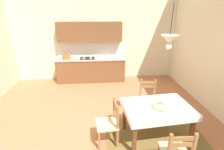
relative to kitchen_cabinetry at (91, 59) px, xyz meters
The scene contains 9 objects.
ground_plane 3.16m from the kitchen_cabinetry, 85.93° to the right, with size 6.68×7.19×0.10m, color #B7704C.
wall_back 1.25m from the kitchen_cabinetry, 57.06° to the left, with size 6.68×0.12×4.08m, color beige.
area_rug 3.81m from the kitchen_cabinetry, 66.83° to the right, with size 2.10×1.60×0.01m, color olive.
kitchen_cabinetry is the anchor object (origin of this frame).
dining_table 3.63m from the kitchen_cabinetry, 66.21° to the right, with size 1.43×1.05×0.75m.
dining_chair_kitchen_side 2.94m from the kitchen_cabinetry, 58.31° to the right, with size 0.45×0.45×0.93m.
dining_chair_tv_side 3.44m from the kitchen_cabinetry, 82.01° to the right, with size 0.46×0.46×0.93m.
fruit_bowl 3.70m from the kitchen_cabinetry, 66.22° to the right, with size 0.30×0.30×0.12m.
pendant_lamp 3.77m from the kitchen_cabinetry, 63.40° to the right, with size 0.32×0.32×0.80m.
Camera 1 is at (0.10, -3.11, 2.53)m, focal length 26.70 mm.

